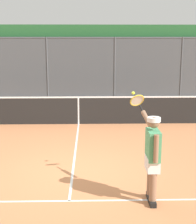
# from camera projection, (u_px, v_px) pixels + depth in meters

# --- Properties ---
(ground_plane) EXTENTS (60.00, 60.00, 0.00)m
(ground_plane) POSITION_uv_depth(u_px,v_px,m) (73.00, 173.00, 7.64)
(ground_plane) COLOR #C67A4C
(court_line_markings) EXTENTS (8.36, 10.44, 0.01)m
(court_line_markings) POSITION_uv_depth(u_px,v_px,m) (68.00, 208.00, 6.04)
(court_line_markings) COLOR white
(court_line_markings) RESTS_ON ground
(fence_backdrop) EXTENTS (18.26, 1.37, 3.48)m
(fence_backdrop) POSITION_uv_depth(u_px,v_px,m) (81.00, 63.00, 16.22)
(fence_backdrop) COLOR #474C51
(fence_backdrop) RESTS_ON ground
(tennis_net) EXTENTS (10.74, 0.09, 1.07)m
(tennis_net) POSITION_uv_depth(u_px,v_px,m) (78.00, 110.00, 11.81)
(tennis_net) COLOR #2D2D2D
(tennis_net) RESTS_ON ground
(tennis_player) EXTENTS (0.47, 1.35, 1.88)m
(tennis_player) POSITION_uv_depth(u_px,v_px,m) (152.00, 153.00, 6.11)
(tennis_player) COLOR black
(tennis_player) RESTS_ON ground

